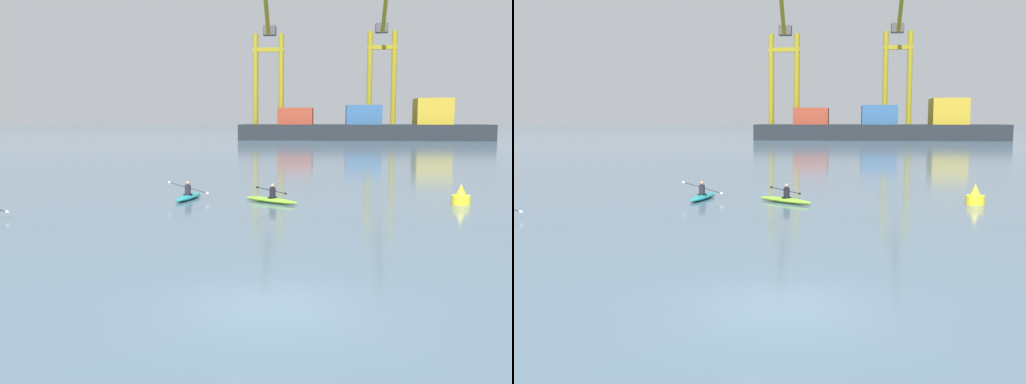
% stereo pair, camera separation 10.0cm
% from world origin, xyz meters
% --- Properties ---
extents(ground_plane, '(800.00, 800.00, 0.00)m').
position_xyz_m(ground_plane, '(0.00, 0.00, 0.00)').
color(ground_plane, slate).
extents(container_barge, '(49.90, 11.77, 8.34)m').
position_xyz_m(container_barge, '(8.36, 117.11, 2.61)').
color(container_barge, '#1E2328').
rests_on(container_barge, ground).
extents(gantry_crane_west, '(6.78, 15.01, 33.44)m').
position_xyz_m(gantry_crane_west, '(-12.37, 124.42, 15.73)').
color(gantry_crane_west, olive).
rests_on(gantry_crane_west, ground).
extents(gantry_crane_west_mid, '(6.57, 18.69, 35.56)m').
position_xyz_m(gantry_crane_west_mid, '(12.47, 131.78, 16.76)').
color(gantry_crane_west_mid, olive).
rests_on(gantry_crane_west_mid, ground).
extents(channel_buoy, '(0.90, 0.90, 1.00)m').
position_xyz_m(channel_buoy, '(7.52, 17.74, 0.36)').
color(channel_buoy, yellow).
rests_on(channel_buoy, ground).
extents(kayak_teal, '(2.23, 3.45, 0.95)m').
position_xyz_m(kayak_teal, '(-5.98, 18.09, 0.17)').
color(kayak_teal, teal).
rests_on(kayak_teal, ground).
extents(kayak_lime, '(3.06, 2.55, 0.95)m').
position_xyz_m(kayak_lime, '(-1.64, 17.30, 0.17)').
color(kayak_lime, '#7ABC2D').
rests_on(kayak_lime, ground).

